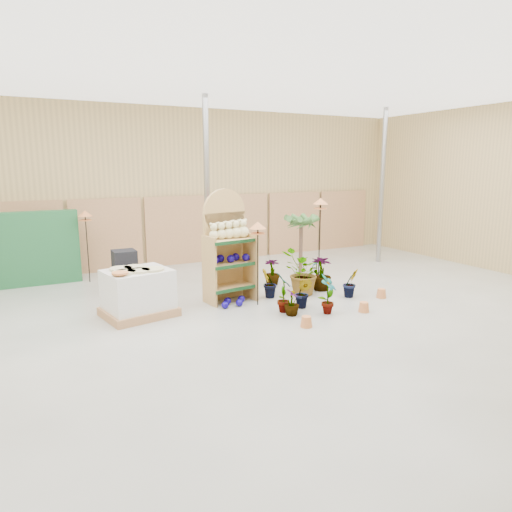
{
  "coord_description": "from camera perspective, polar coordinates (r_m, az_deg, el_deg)",
  "views": [
    {
      "loc": [
        -4.0,
        -6.87,
        2.88
      ],
      "look_at": [
        0.3,
        1.5,
        1.0
      ],
      "focal_mm": 32.0,
      "sensor_mm": 36.0,
      "label": 1
    }
  ],
  "objects": [
    {
      "name": "room",
      "position": [
        8.77,
        0.02,
        6.95
      ],
      "size": [
        15.2,
        12.1,
        4.7
      ],
      "color": "gray",
      "rests_on": "ground"
    },
    {
      "name": "display_shelf",
      "position": [
        9.77,
        -3.68,
        0.75
      ],
      "size": [
        1.08,
        0.77,
        2.4
      ],
      "rotation": [
        0.0,
        0.0,
        0.14
      ],
      "color": "#AF864D",
      "rests_on": "ground"
    },
    {
      "name": "teddy_bears",
      "position": [
        9.61,
        -3.24,
        3.12
      ],
      "size": [
        0.89,
        0.25,
        0.39
      ],
      "color": "beige",
      "rests_on": "display_shelf"
    },
    {
      "name": "gazing_balls_shelf",
      "position": [
        9.66,
        -3.31,
        -0.3
      ],
      "size": [
        0.88,
        0.3,
        0.17
      ],
      "color": "#11067C",
      "rests_on": "display_shelf"
    },
    {
      "name": "gazing_balls_floor",
      "position": [
        9.57,
        -2.84,
        -5.75
      ],
      "size": [
        0.63,
        0.39,
        0.15
      ],
      "color": "#11067C",
      "rests_on": "ground"
    },
    {
      "name": "pallet_stack",
      "position": [
        9.11,
        -14.54,
        -4.48
      ],
      "size": [
        1.46,
        1.29,
        0.95
      ],
      "rotation": [
        0.0,
        0.0,
        0.19
      ],
      "color": "#9C6E48",
      "rests_on": "ground"
    },
    {
      "name": "charcoal_planters",
      "position": [
        10.75,
        -16.05,
        -1.93
      ],
      "size": [
        0.5,
        0.5,
        1.0
      ],
      "color": "black",
      "rests_on": "ground"
    },
    {
      "name": "trellis_stock",
      "position": [
        12.23,
        -25.88,
        0.84
      ],
      "size": [
        2.0,
        0.3,
        1.8
      ],
      "primitive_type": "cube",
      "color": "#1C582F",
      "rests_on": "ground"
    },
    {
      "name": "offer_sign",
      "position": [
        10.74,
        -4.57,
        4.26
      ],
      "size": [
        0.5,
        0.08,
        2.2
      ],
      "color": "gray",
      "rests_on": "ground"
    },
    {
      "name": "bird_table_front",
      "position": [
        9.27,
        0.23,
        3.52
      ],
      "size": [
        0.34,
        0.34,
        1.75
      ],
      "color": "black",
      "rests_on": "ground"
    },
    {
      "name": "bird_table_right",
      "position": [
        10.67,
        8.06,
        6.38
      ],
      "size": [
        0.34,
        0.34,
        2.13
      ],
      "color": "black",
      "rests_on": "ground"
    },
    {
      "name": "bird_table_back",
      "position": [
        11.9,
        -20.58,
        4.72
      ],
      "size": [
        0.34,
        0.34,
        1.79
      ],
      "color": "black",
      "rests_on": "ground"
    },
    {
      "name": "palm",
      "position": [
        11.87,
        5.69,
        4.4
      ],
      "size": [
        0.7,
        0.7,
        1.72
      ],
      "color": "brown",
      "rests_on": "ground"
    },
    {
      "name": "potted_plant_0",
      "position": [
        9.05,
        3.51,
        -4.58
      ],
      "size": [
        0.4,
        0.49,
        0.81
      ],
      "primitive_type": "imported",
      "rotation": [
        0.0,
        0.0,
        1.28
      ],
      "color": "#325C27",
      "rests_on": "ground"
    },
    {
      "name": "potted_plant_1",
      "position": [
        9.37,
        5.94,
        -4.59
      ],
      "size": [
        0.45,
        0.45,
        0.64
      ],
      "primitive_type": "imported",
      "rotation": [
        0.0,
        0.0,
        5.42
      ],
      "color": "#325C27",
      "rests_on": "ground"
    },
    {
      "name": "potted_plant_2",
      "position": [
        10.24,
        5.91,
        -2.11
      ],
      "size": [
        1.19,
        1.13,
        1.03
      ],
      "primitive_type": "imported",
      "rotation": [
        0.0,
        0.0,
        3.6
      ],
      "color": "#325C27",
      "rests_on": "ground"
    },
    {
      "name": "potted_plant_3",
      "position": [
        10.73,
        8.19,
        -2.13
      ],
      "size": [
        0.64,
        0.64,
        0.82
      ],
      "primitive_type": "imported",
      "rotation": [
        0.0,
        0.0,
        2.46
      ],
      "color": "#325C27",
      "rests_on": "ground"
    },
    {
      "name": "potted_plant_4",
      "position": [
        11.24,
        7.58,
        -1.84
      ],
      "size": [
        0.42,
        0.43,
        0.69
      ],
      "primitive_type": "imported",
      "rotation": [
        0.0,
        0.0,
        3.99
      ],
      "color": "#325C27",
      "rests_on": "ground"
    },
    {
      "name": "potted_plant_5",
      "position": [
        10.02,
        1.61,
        -3.43
      ],
      "size": [
        0.44,
        0.4,
        0.66
      ],
      "primitive_type": "imported",
      "rotation": [
        0.0,
        0.0,
        3.48
      ],
      "color": "#325C27",
      "rests_on": "ground"
    },
    {
      "name": "potted_plant_7",
      "position": [
        8.93,
        4.49,
        -5.79
      ],
      "size": [
        0.38,
        0.38,
        0.52
      ],
      "primitive_type": "imported",
      "rotation": [
        0.0,
        0.0,
        1.17
      ],
      "color": "#325C27",
      "rests_on": "ground"
    },
    {
      "name": "potted_plant_8",
      "position": [
        9.05,
        8.96,
        -4.77
      ],
      "size": [
        0.5,
        0.46,
        0.79
      ],
      "primitive_type": "imported",
      "rotation": [
        0.0,
        0.0,
        0.55
      ],
      "color": "#325C27",
      "rests_on": "ground"
    },
    {
      "name": "potted_plant_9",
      "position": [
        10.31,
        11.74,
        -3.29
      ],
      "size": [
        0.36,
        0.29,
        0.65
      ],
      "primitive_type": "imported",
      "rotation": [
        0.0,
        0.0,
        6.28
      ],
      "color": "#325C27",
      "rests_on": "ground"
    },
    {
      "name": "potted_plant_11",
      "position": [
        11.1,
        2.04,
        -1.98
      ],
      "size": [
        0.49,
        0.49,
        0.66
      ],
      "primitive_type": "imported",
      "rotation": [
        0.0,
        0.0,
        2.7
      ],
      "color": "#325C27",
      "rests_on": "ground"
    }
  ]
}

